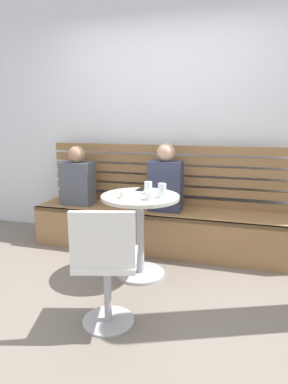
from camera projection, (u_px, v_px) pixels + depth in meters
The scene contains 14 objects.
ground at pixel (121, 308), 2.46m from camera, with size 8.00×8.00×0.00m, color #70665B.
back_wall at pixel (169, 113), 3.68m from camera, with size 5.20×0.10×2.90m, color silver.
booth_bench at pixel (158, 229), 3.53m from camera, with size 2.70×0.52×0.44m.
booth_backrest at pixel (164, 175), 3.64m from camera, with size 2.65×0.04×0.67m.
cafe_table at pixel (140, 220), 2.88m from camera, with size 0.68×0.68×0.74m.
white_chair at pixel (106, 264), 2.13m from camera, with size 0.49×0.49×0.85m.
person_adult at pixel (166, 181), 3.41m from camera, with size 0.34×0.22×0.70m.
person_child_left at pixel (78, 179), 3.66m from camera, with size 0.34×0.22×0.66m.
cup_espresso_small at pixel (123, 195), 2.73m from camera, with size 0.06×0.06×0.06m, color silver.
cup_water_clear at pixel (148, 188), 2.87m from camera, with size 0.07×0.07×0.11m, color white.
cup_ceramic_white at pixel (150, 195), 2.67m from camera, with size 0.08×0.08×0.07m, color white.
cup_glass_tall at pixel (162, 190), 2.74m from camera, with size 0.07×0.07×0.12m, color silver.
plate_small at pixel (133, 194), 2.85m from camera, with size 0.17×0.17×0.01m, color white.
phone_on_table at pixel (142, 189), 3.06m from camera, with size 0.07×0.14×0.01m, color black.
Camera 1 is at (0.78, -2.07, 1.39)m, focal length 30.68 mm.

